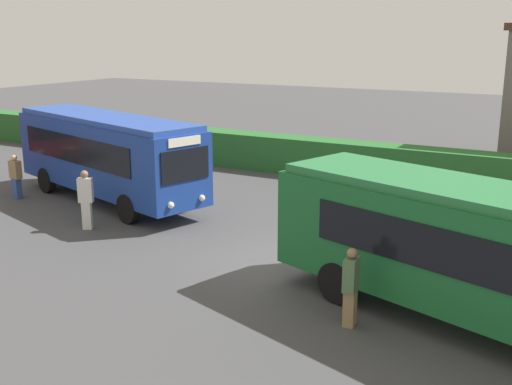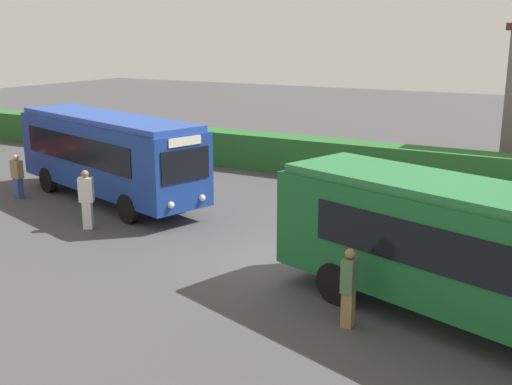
# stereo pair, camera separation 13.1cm
# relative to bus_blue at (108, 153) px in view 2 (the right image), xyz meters

# --- Properties ---
(ground_plane) EXTENTS (108.06, 108.06, 0.00)m
(ground_plane) POSITION_rel_bus_blue_xyz_m (8.70, -2.55, -1.86)
(ground_plane) COLOR #424244
(bus_blue) EXTENTS (9.61, 4.88, 3.23)m
(bus_blue) POSITION_rel_bus_blue_xyz_m (0.00, 0.00, 0.00)
(bus_blue) COLOR navy
(bus_blue) RESTS_ON ground_plane
(bus_green) EXTENTS (10.15, 5.32, 3.07)m
(bus_green) POSITION_rel_bus_blue_xyz_m (14.15, -4.22, -0.08)
(bus_green) COLOR #19602D
(bus_green) RESTS_ON ground_plane
(person_left) EXTENTS (0.52, 0.33, 1.70)m
(person_left) POSITION_rel_bus_blue_xyz_m (-3.37, -1.39, -0.97)
(person_left) COLOR #334C8C
(person_left) RESTS_ON ground_plane
(person_center) EXTENTS (0.52, 0.45, 1.93)m
(person_center) POSITION_rel_bus_blue_xyz_m (1.71, -2.95, -0.83)
(person_center) COLOR silver
(person_center) RESTS_ON ground_plane
(person_right) EXTENTS (0.29, 0.48, 1.77)m
(person_right) POSITION_rel_bus_blue_xyz_m (11.58, -5.35, -0.93)
(person_right) COLOR olive
(person_right) RESTS_ON ground_plane
(hedge_row) EXTENTS (66.03, 1.34, 1.62)m
(hedge_row) POSITION_rel_bus_blue_xyz_m (8.70, 7.91, -1.05)
(hedge_row) COLOR #276329
(hedge_row) RESTS_ON ground_plane
(traffic_cone) EXTENTS (0.36, 0.36, 0.60)m
(traffic_cone) POSITION_rel_bus_blue_xyz_m (-5.47, 3.15, -1.56)
(traffic_cone) COLOR orange
(traffic_cone) RESTS_ON ground_plane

